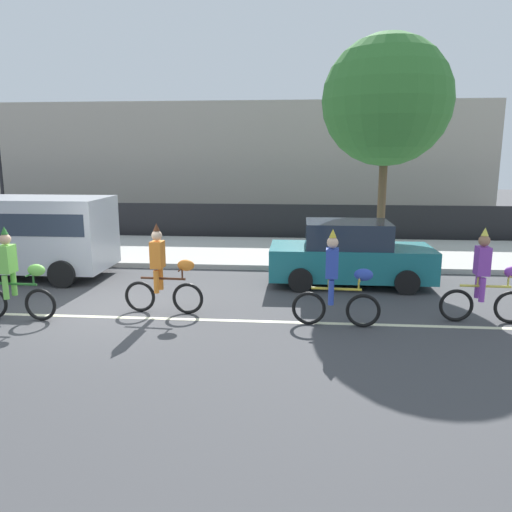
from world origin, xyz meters
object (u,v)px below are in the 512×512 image
parade_cyclist_orange (164,274)px  parade_cyclist_purple (487,282)px  parked_van_silver (19,231)px  parked_car_teal (349,255)px  parade_cyclist_lime (14,280)px  parade_cyclist_cobalt (337,284)px

parade_cyclist_orange → parade_cyclist_purple: (6.53, -0.06, 0.00)m
parade_cyclist_orange → parked_van_silver: size_ratio=0.38×
parade_cyclist_purple → parked_car_teal: (-2.41, 2.81, -0.06)m
parade_cyclist_purple → parade_cyclist_lime: bearing=-176.1°
parade_cyclist_lime → parked_van_silver: size_ratio=0.38×
parked_car_teal → parade_cyclist_orange: bearing=-146.3°
parade_cyclist_orange → parade_cyclist_purple: same height
parade_cyclist_purple → parked_van_silver: parked_van_silver is taller
parade_cyclist_lime → parade_cyclist_cobalt: size_ratio=1.00×
parade_cyclist_orange → parked_car_teal: parade_cyclist_orange is taller
parade_cyclist_purple → parked_car_teal: 3.70m
parked_van_silver → parade_cyclist_purple: bearing=-14.3°
parade_cyclist_lime → parked_van_silver: parked_van_silver is taller
parade_cyclist_lime → parade_cyclist_orange: same height
parade_cyclist_purple → parked_car_teal: parade_cyclist_purple is taller
parade_cyclist_orange → parked_car_teal: size_ratio=0.47×
parade_cyclist_lime → parked_van_silver: 4.00m
parade_cyclist_lime → parade_cyclist_purple: 9.41m
parade_cyclist_cobalt → parade_cyclist_purple: bearing=8.9°
parade_cyclist_orange → parade_cyclist_cobalt: same height
parked_van_silver → parade_cyclist_cobalt: bearing=-21.8°
parade_cyclist_purple → parked_car_teal: bearing=130.5°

